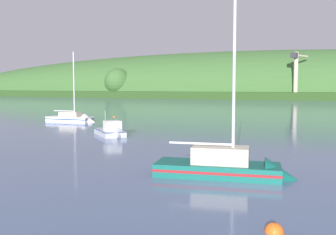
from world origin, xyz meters
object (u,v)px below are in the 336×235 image
fishing_boat_moored (111,133)px  mooring_buoy_far_upstream (114,117)px  mooring_buoy_midchannel (274,232)px  sailboat_midwater_white (75,120)px  dockside_crane (296,77)px  sailboat_far_left (232,173)px

fishing_boat_moored → mooring_buoy_far_upstream: 28.62m
mooring_buoy_midchannel → sailboat_midwater_white: bearing=135.0°
dockside_crane → sailboat_far_left: (6.88, -157.45, -10.14)m
sailboat_far_left → dockside_crane: bearing=83.6°
mooring_buoy_midchannel → mooring_buoy_far_upstream: bearing=126.8°
sailboat_far_left → mooring_buoy_far_upstream: bearing=120.3°
dockside_crane → sailboat_midwater_white: bearing=-167.9°
sailboat_far_left → mooring_buoy_midchannel: bearing=-75.6°
fishing_boat_moored → mooring_buoy_midchannel: 31.49m
dockside_crane → mooring_buoy_midchannel: bearing=-152.7°
fishing_boat_moored → sailboat_midwater_white: bearing=-178.4°
dockside_crane → mooring_buoy_far_upstream: dockside_crane is taller
dockside_crane → sailboat_far_left: bearing=-153.8°
sailboat_far_left → fishing_boat_moored: size_ratio=2.43×
fishing_boat_moored → dockside_crane: bearing=129.0°
dockside_crane → fishing_boat_moored: 143.64m
sailboat_far_left → fishing_boat_moored: (-17.78, 14.58, 0.05)m
sailboat_midwater_white → mooring_buoy_far_upstream: size_ratio=24.55×
dockside_crane → sailboat_midwater_white: size_ratio=1.68×
mooring_buoy_far_upstream → sailboat_far_left: bearing=-50.8°
mooring_buoy_far_upstream → mooring_buoy_midchannel: bearing=-53.2°
sailboat_midwater_white → mooring_buoy_far_upstream: sailboat_midwater_white is taller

